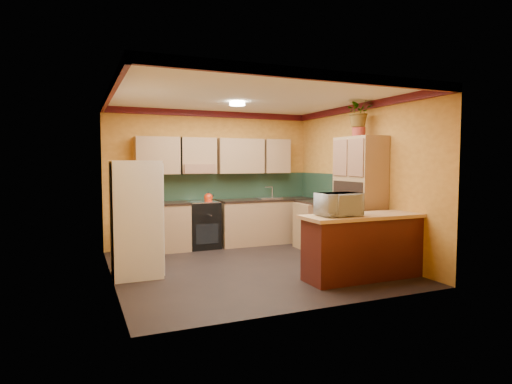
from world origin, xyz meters
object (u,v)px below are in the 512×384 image
Objects in this scene: stove at (203,225)px; breakfast_bar at (365,248)px; base_cabinets_back at (233,224)px; microwave at (339,204)px; fridge at (136,219)px; pantry at (359,199)px.

stove is 3.41m from breakfast_bar.
microwave is at bearing -81.31° from base_cabinets_back.
breakfast_bar is at bearing -24.98° from fridge.
pantry is 1.39m from microwave.
pantry is at bearing 41.17° from microwave.
pantry reaches higher than microwave.
stove is 1.57× the size of microwave.
breakfast_bar is at bearing -122.13° from pantry.
fridge is at bearing 172.39° from pantry.
base_cabinets_back and breakfast_bar have the same top height.
pantry is 3.62× the size of microwave.
fridge is 3.64m from pantry.
base_cabinets_back is at bearing 125.42° from pantry.
microwave is (0.46, -3.04, 0.65)m from base_cabinets_back.
base_cabinets_back is at bearing 98.13° from microwave.
base_cabinets_back is 3.14m from microwave.
stove is at bearing 109.17° from microwave.
fridge is 2.93× the size of microwave.
fridge is at bearing -132.12° from stove.
base_cabinets_back is 2.15× the size of fridge.
breakfast_bar is (-0.58, -0.93, -0.61)m from pantry.
microwave is (-0.46, 0.00, 0.65)m from breakfast_bar.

